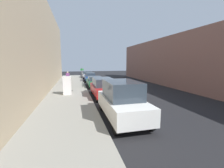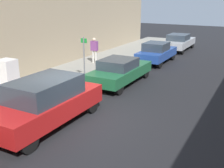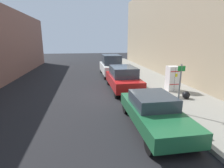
# 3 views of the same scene
# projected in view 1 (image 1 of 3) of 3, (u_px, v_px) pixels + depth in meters

# --- Properties ---
(ground_plane) EXTENTS (80.00, 80.00, 0.00)m
(ground_plane) POSITION_uv_depth(u_px,v_px,m) (110.00, 95.00, 14.88)
(ground_plane) COLOR black
(sidewalk_slab) EXTENTS (3.92, 44.00, 0.17)m
(sidewalk_slab) POSITION_uv_depth(u_px,v_px,m) (68.00, 96.00, 13.90)
(sidewalk_slab) COLOR gray
(sidewalk_slab) RESTS_ON ground
(building_facade_near) EXTENTS (1.95, 39.60, 9.78)m
(building_facade_near) POSITION_uv_depth(u_px,v_px,m) (29.00, 42.00, 12.49)
(building_facade_near) COLOR tan
(building_facade_near) RESTS_ON ground
(building_facade_across) EXTENTS (2.00, 37.40, 6.52)m
(building_facade_across) POSITION_uv_depth(u_px,v_px,m) (191.00, 62.00, 16.68)
(building_facade_across) COLOR #7F564C
(building_facade_across) RESTS_ON ground
(discarded_refrigerator) EXTENTS (0.74, 0.71, 1.70)m
(discarded_refrigerator) POSITION_uv_depth(u_px,v_px,m) (67.00, 85.00, 14.13)
(discarded_refrigerator) COLOR white
(discarded_refrigerator) RESTS_ON sidewalk_slab
(manhole_cover) EXTENTS (0.70, 0.70, 0.02)m
(manhole_cover) POSITION_uv_depth(u_px,v_px,m) (70.00, 91.00, 15.98)
(manhole_cover) COLOR #47443F
(manhole_cover) RESTS_ON sidewalk_slab
(street_sign_post) EXTENTS (0.36, 0.07, 2.36)m
(street_sign_post) POSITION_uv_depth(u_px,v_px,m) (82.00, 76.00, 17.99)
(street_sign_post) COLOR slate
(street_sign_post) RESTS_ON sidewalk_slab
(trash_bag) EXTENTS (0.45, 0.45, 0.45)m
(trash_bag) POSITION_uv_depth(u_px,v_px,m) (68.00, 89.00, 15.97)
(trash_bag) COLOR black
(trash_bag) RESTS_ON sidewalk_slab
(pedestrian_walking_far) EXTENTS (0.49, 0.23, 1.71)m
(pedestrian_walking_far) POSITION_uv_depth(u_px,v_px,m) (68.00, 77.00, 21.35)
(pedestrian_walking_far) COLOR beige
(pedestrian_walking_far) RESTS_ON sidewalk_slab
(parked_van_white) EXTENTS (1.95, 4.80, 2.15)m
(parked_van_white) POSITION_uv_depth(u_px,v_px,m) (122.00, 100.00, 8.44)
(parked_van_white) COLOR silver
(parked_van_white) RESTS_ON ground
(parked_suv_red) EXTENTS (1.90, 4.70, 1.75)m
(parked_suv_red) POSITION_uv_depth(u_px,v_px,m) (103.00, 87.00, 13.78)
(parked_suv_red) COLOR red
(parked_suv_red) RESTS_ON ground
(parked_sedan_green) EXTENTS (1.83, 4.51, 1.39)m
(parked_sedan_green) POSITION_uv_depth(u_px,v_px,m) (95.00, 81.00, 19.38)
(parked_sedan_green) COLOR #1E6038
(parked_sedan_green) RESTS_ON ground
(parked_hatchback_blue) EXTENTS (1.71, 4.07, 1.46)m
(parked_hatchback_blue) POSITION_uv_depth(u_px,v_px,m) (90.00, 77.00, 24.84)
(parked_hatchback_blue) COLOR #23479E
(parked_hatchback_blue) RESTS_ON ground
(parked_sedan_silver) EXTENTS (1.82, 4.60, 1.42)m
(parked_sedan_silver) POSITION_uv_depth(u_px,v_px,m) (87.00, 74.00, 30.20)
(parked_sedan_silver) COLOR silver
(parked_sedan_silver) RESTS_ON ground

